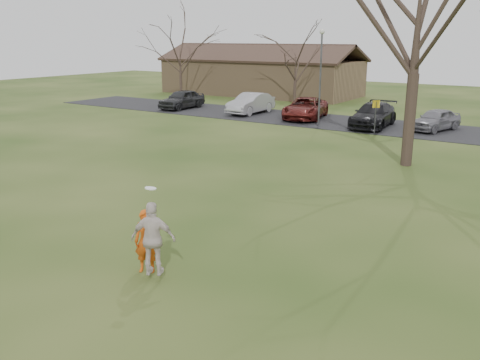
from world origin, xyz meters
name	(u,v)px	position (x,y,z in m)	size (l,w,h in m)	color
ground	(154,271)	(0.00, 0.00, 0.00)	(120.00, 120.00, 0.00)	#1E380F
parking_strip	(420,130)	(0.00, 25.00, 0.02)	(62.00, 6.50, 0.04)	black
player_defender	(146,241)	(-0.13, -0.08, 0.82)	(0.60, 0.39, 1.63)	#C24A10
car_0	(182,99)	(-19.31, 24.45, 0.82)	(1.83, 4.56, 1.55)	#28282A
car_1	(251,103)	(-13.00, 25.15, 0.83)	(1.66, 4.77, 1.57)	#9E9DA2
car_2	(305,108)	(-8.31, 25.14, 0.80)	(2.51, 5.43, 1.51)	#5D1915
car_3	(373,115)	(-2.97, 24.41, 0.81)	(2.17, 5.33, 1.55)	black
car_4	(436,120)	(0.82, 25.21, 0.73)	(1.62, 4.03, 1.37)	slate
catching_play	(153,239)	(0.41, -0.38, 1.11)	(1.16, 0.88, 2.24)	beige
building	(260,75)	(-20.00, 38.00, 1.93)	(20.60, 8.50, 5.14)	#8C6D4C
lamp_post	(321,66)	(-6.00, 22.50, 3.97)	(0.34, 0.34, 6.27)	#47474C
sign_yellow	(376,111)	(-2.00, 22.00, 1.45)	(0.35, 0.35, 2.08)	#47474C
big_tree	(419,7)	(2.00, 15.00, 7.00)	(9.00, 9.00, 14.00)	#352821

